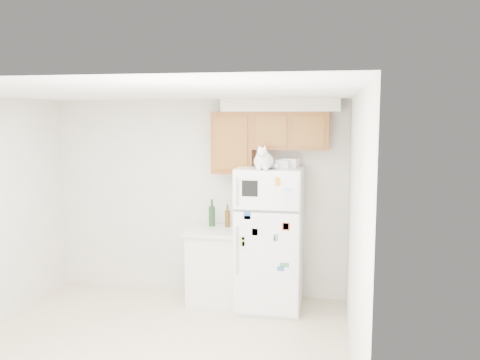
% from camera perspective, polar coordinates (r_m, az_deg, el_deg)
% --- Properties ---
extents(room_shell, '(3.84, 4.04, 2.52)m').
position_cam_1_polar(room_shell, '(4.83, -8.80, -0.36)').
color(room_shell, silver).
rests_on(room_shell, ground_plane).
extents(refrigerator, '(0.76, 0.78, 1.70)m').
position_cam_1_polar(refrigerator, '(6.10, 3.35, -6.54)').
color(refrigerator, white).
rests_on(refrigerator, ground_plane).
extents(base_counter, '(0.64, 0.64, 0.92)m').
position_cam_1_polar(base_counter, '(6.39, -2.83, -9.50)').
color(base_counter, white).
rests_on(base_counter, ground_plane).
extents(cat, '(0.28, 0.40, 0.28)m').
position_cam_1_polar(cat, '(5.70, 2.67, 2.24)').
color(cat, white).
rests_on(cat, refrigerator).
extents(storage_box_back, '(0.21, 0.17, 0.10)m').
position_cam_1_polar(storage_box_back, '(6.01, 5.68, 1.93)').
color(storage_box_back, white).
rests_on(storage_box_back, refrigerator).
extents(storage_box_front, '(0.17, 0.14, 0.09)m').
position_cam_1_polar(storage_box_front, '(5.91, 4.87, 1.81)').
color(storage_box_front, white).
rests_on(storage_box_front, refrigerator).
extents(bottle_green, '(0.08, 0.08, 0.34)m').
position_cam_1_polar(bottle_green, '(6.39, -3.18, -3.68)').
color(bottle_green, '#19381E').
rests_on(bottle_green, base_counter).
extents(bottle_amber, '(0.07, 0.07, 0.28)m').
position_cam_1_polar(bottle_amber, '(6.35, -1.42, -4.03)').
color(bottle_amber, '#593814').
rests_on(bottle_amber, base_counter).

